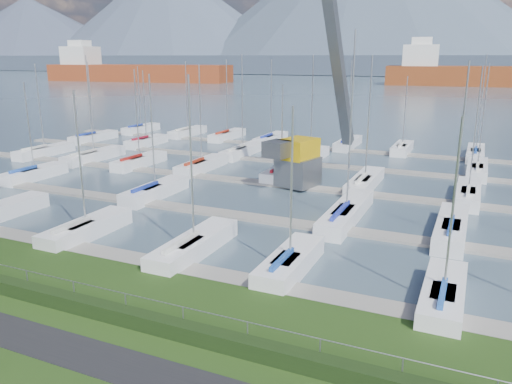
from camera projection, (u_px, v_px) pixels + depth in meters
The scene contains 11 objects.
path at pixel (99, 359), 19.38m from camera, with size 160.00×2.00×0.04m, color black.
water at pixel (457, 81), 251.08m from camera, with size 800.00×540.00×0.20m, color #475A68.
hedge at pixel (139, 320), 21.58m from camera, with size 80.00×0.70×0.70m, color black.
fence at pixel (144, 298), 21.71m from camera, with size 0.04×0.04×80.00m, color gray.
foothill at pixel (464, 65), 311.04m from camera, with size 900.00×80.00×12.00m, color #3D495A.
mountains at pixel (485, 6), 363.16m from camera, with size 1190.00×360.00×115.00m.
docks at pixel (319, 189), 44.97m from camera, with size 90.00×41.60×0.25m.
crane at pixel (308, 125), 45.43m from camera, with size 5.19×13.45×22.35m.
cargo_ship_west at pixel (130, 73), 239.85m from camera, with size 91.73×28.16×21.50m.
cargo_ship_mid at pixel (488, 76), 201.52m from camera, with size 89.44×25.33×21.50m.
sailboat_fleet at pixel (320, 123), 46.22m from camera, with size 76.12×49.42×13.67m.
Camera 1 is at (12.54, -16.00, 11.36)m, focal length 35.00 mm.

